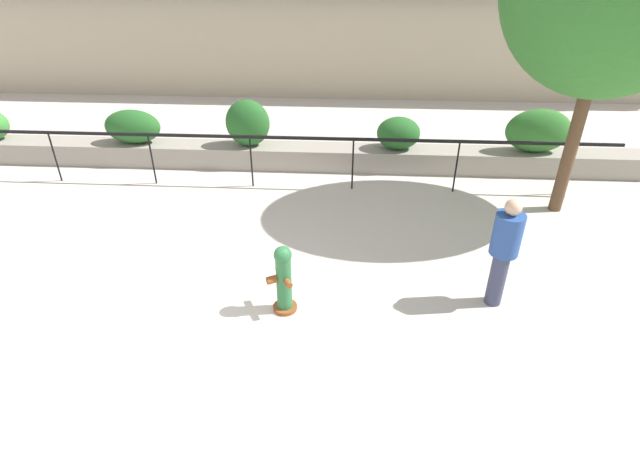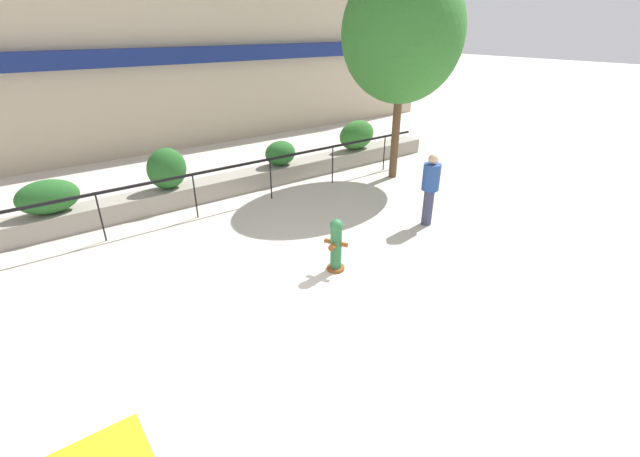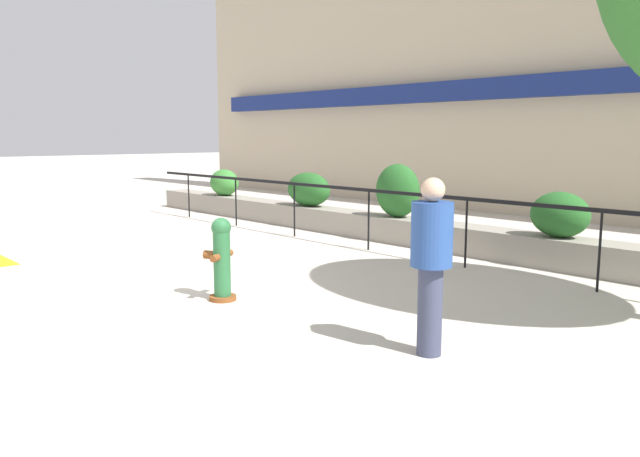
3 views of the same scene
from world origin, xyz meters
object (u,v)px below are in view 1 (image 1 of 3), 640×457
at_px(hedge_bush_2, 248,123).
at_px(fire_hydrant, 283,279).
at_px(hedge_bush_1, 133,127).
at_px(hedge_bush_4, 538,131).
at_px(hedge_bush_3, 398,133).
at_px(pedestrian, 504,247).

xyz_separation_m(hedge_bush_2, fire_hydrant, (1.43, -5.13, -0.48)).
distance_m(hedge_bush_1, hedge_bush_4, 9.13).
bearing_deg(hedge_bush_1, hedge_bush_3, 0.00).
distance_m(hedge_bush_3, fire_hydrant, 5.50).
xyz_separation_m(hedge_bush_3, pedestrian, (1.11, -4.78, 0.12)).
xyz_separation_m(fire_hydrant, pedestrian, (3.08, 0.35, 0.44)).
distance_m(hedge_bush_2, hedge_bush_4, 6.45).
bearing_deg(hedge_bush_2, hedge_bush_3, 0.00).
relative_size(hedge_bush_1, fire_hydrant, 1.20).
xyz_separation_m(hedge_bush_4, pedestrian, (-1.93, -4.78, -0.00)).
bearing_deg(hedge_bush_1, pedestrian, -33.58).
bearing_deg(hedge_bush_4, hedge_bush_2, 180.00).
relative_size(hedge_bush_2, pedestrian, 0.62).
bearing_deg(fire_hydrant, pedestrian, 6.45).
height_order(hedge_bush_2, pedestrian, pedestrian).
bearing_deg(hedge_bush_4, hedge_bush_3, 180.00).
bearing_deg(hedge_bush_2, hedge_bush_1, 180.00).
xyz_separation_m(hedge_bush_2, pedestrian, (4.51, -4.78, -0.05)).
relative_size(hedge_bush_1, hedge_bush_3, 1.34).
height_order(hedge_bush_4, fire_hydrant, hedge_bush_4).
relative_size(hedge_bush_4, pedestrian, 0.82).
xyz_separation_m(hedge_bush_2, hedge_bush_3, (3.40, 0.00, -0.17)).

